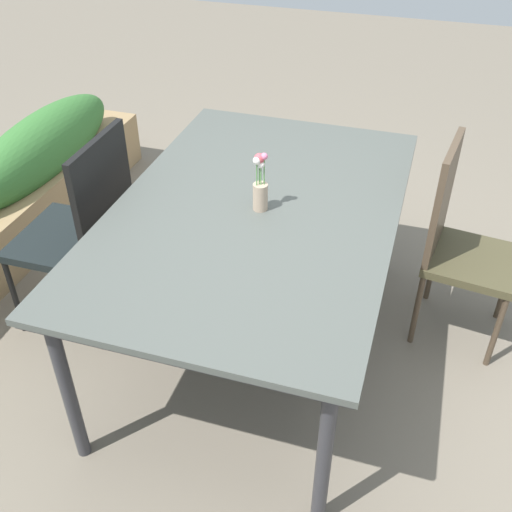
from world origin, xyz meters
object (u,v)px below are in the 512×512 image
(chair_near_right, at_px, (458,238))
(chair_far_side, at_px, (84,225))
(dining_table, at_px, (256,219))
(flower_vase, at_px, (260,187))

(chair_near_right, distance_m, chair_far_side, 1.73)
(chair_near_right, bearing_deg, chair_far_side, -67.78)
(dining_table, distance_m, flower_vase, 0.16)
(dining_table, relative_size, chair_near_right, 1.81)
(flower_vase, bearing_deg, chair_near_right, -63.30)
(chair_far_side, bearing_deg, chair_near_right, -75.88)
(dining_table, xyz_separation_m, chair_near_right, (0.41, -0.84, -0.20))
(dining_table, height_order, flower_vase, flower_vase)
(dining_table, relative_size, chair_far_side, 1.77)
(chair_near_right, relative_size, flower_vase, 3.87)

